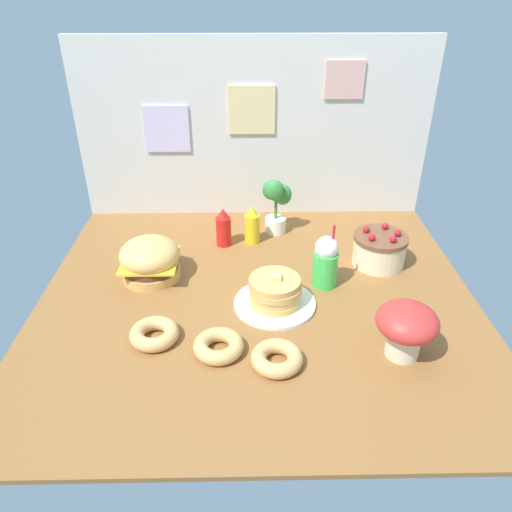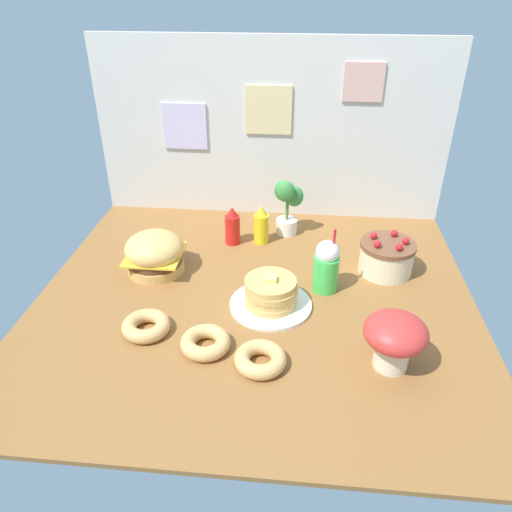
# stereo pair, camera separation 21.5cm
# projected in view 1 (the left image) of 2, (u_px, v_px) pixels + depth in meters

# --- Properties ---
(ground_plane) EXTENTS (1.93, 1.77, 0.02)m
(ground_plane) POSITION_uv_depth(u_px,v_px,m) (257.00, 299.00, 2.16)
(ground_plane) COLOR brown
(back_wall) EXTENTS (1.93, 0.04, 0.98)m
(back_wall) POSITION_uv_depth(u_px,v_px,m) (254.00, 130.00, 2.66)
(back_wall) COLOR beige
(back_wall) RESTS_ON ground_plane
(burger) EXTENTS (0.28, 0.28, 0.20)m
(burger) POSITION_uv_depth(u_px,v_px,m) (150.00, 259.00, 2.25)
(burger) COLOR #DBA859
(burger) RESTS_ON ground_plane
(pancake_stack) EXTENTS (0.35, 0.35, 0.15)m
(pancake_stack) POSITION_uv_depth(u_px,v_px,m) (275.00, 294.00, 2.08)
(pancake_stack) COLOR white
(pancake_stack) RESTS_ON ground_plane
(layer_cake) EXTENTS (0.26, 0.26, 0.19)m
(layer_cake) POSITION_uv_depth(u_px,v_px,m) (379.00, 249.00, 2.36)
(layer_cake) COLOR beige
(layer_cake) RESTS_ON ground_plane
(ketchup_bottle) EXTENTS (0.08, 0.08, 0.21)m
(ketchup_bottle) POSITION_uv_depth(u_px,v_px,m) (223.00, 228.00, 2.52)
(ketchup_bottle) COLOR red
(ketchup_bottle) RESTS_ON ground_plane
(mustard_bottle) EXTENTS (0.08, 0.08, 0.21)m
(mustard_bottle) POSITION_uv_depth(u_px,v_px,m) (252.00, 225.00, 2.54)
(mustard_bottle) COLOR yellow
(mustard_bottle) RESTS_ON ground_plane
(cream_soda_cup) EXTENTS (0.11, 0.11, 0.31)m
(cream_soda_cup) POSITION_uv_depth(u_px,v_px,m) (326.00, 262.00, 2.18)
(cream_soda_cup) COLOR green
(cream_soda_cup) RESTS_ON ground_plane
(donut_pink_glaze) EXTENTS (0.19, 0.19, 0.06)m
(donut_pink_glaze) POSITION_uv_depth(u_px,v_px,m) (154.00, 333.00, 1.90)
(donut_pink_glaze) COLOR tan
(donut_pink_glaze) RESTS_ON ground_plane
(donut_chocolate) EXTENTS (0.19, 0.19, 0.06)m
(donut_chocolate) POSITION_uv_depth(u_px,v_px,m) (219.00, 345.00, 1.84)
(donut_chocolate) COLOR tan
(donut_chocolate) RESTS_ON ground_plane
(donut_vanilla) EXTENTS (0.19, 0.19, 0.06)m
(donut_vanilla) POSITION_uv_depth(u_px,v_px,m) (277.00, 358.00, 1.78)
(donut_vanilla) COLOR tan
(donut_vanilla) RESTS_ON ground_plane
(potted_plant) EXTENTS (0.16, 0.12, 0.32)m
(potted_plant) POSITION_uv_depth(u_px,v_px,m) (276.00, 204.00, 2.60)
(potted_plant) COLOR white
(potted_plant) RESTS_ON ground_plane
(mushroom_stool) EXTENTS (0.23, 0.23, 0.22)m
(mushroom_stool) POSITION_uv_depth(u_px,v_px,m) (406.00, 326.00, 1.77)
(mushroom_stool) COLOR beige
(mushroom_stool) RESTS_ON ground_plane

